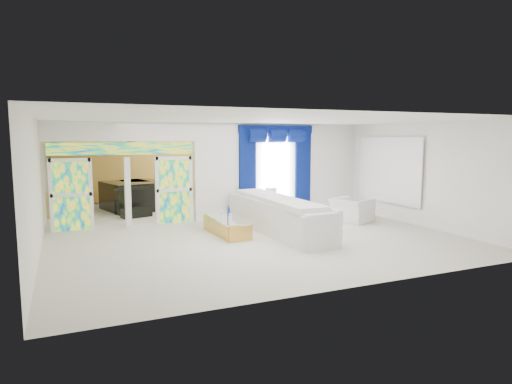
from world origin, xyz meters
name	(u,v)px	position (x,y,z in m)	size (l,w,h in m)	color
floor	(230,225)	(0.00, 0.00, 0.00)	(12.00, 12.00, 0.00)	#B7AF9E
dividing_wall	(281,170)	(2.15, 1.00, 1.50)	(5.70, 0.18, 3.00)	white
dividing_header	(123,132)	(-2.85, 1.00, 2.73)	(4.30, 0.18, 0.55)	white
stained_panel_left	(71,195)	(-4.28, 1.00, 1.00)	(0.95, 0.04, 2.00)	#994C3F
stained_panel_right	(174,190)	(-1.42, 1.00, 1.00)	(0.95, 0.04, 2.00)	#994C3F
stained_transom	(123,148)	(-2.85, 1.00, 2.25)	(4.00, 0.05, 0.35)	#994C3F
window_pane	(275,172)	(1.90, 0.90, 1.45)	(1.00, 0.02, 2.30)	white
blue_drape_left	(247,174)	(0.90, 0.87, 1.40)	(0.55, 0.10, 2.80)	#031145
blue_drape_right	(303,172)	(2.90, 0.87, 1.40)	(0.55, 0.10, 2.80)	#031145
blue_pelmet	(276,129)	(1.90, 0.87, 2.82)	(2.60, 0.12, 0.25)	#031145
wall_mirror	(389,170)	(4.94, -1.00, 1.55)	(0.04, 2.70, 1.90)	white
gold_curtains	(181,163)	(0.00, 5.90, 1.50)	(9.70, 0.12, 2.90)	gold
white_sofa	(277,217)	(0.81, -1.48, 0.43)	(0.96, 4.48, 0.85)	silver
coffee_table	(227,227)	(-0.54, -1.18, 0.21)	(0.63, 1.89, 0.42)	gold
console_table	(279,211)	(1.87, 0.54, 0.20)	(1.18, 0.37, 0.39)	white
table_lamp	(271,197)	(1.57, 0.54, 0.68)	(0.36, 0.36, 0.58)	silver
armchair	(352,210)	(3.58, -0.98, 0.36)	(1.10, 0.96, 0.71)	silver
grand_piano	(129,196)	(-2.34, 4.02, 0.50)	(1.51, 1.97, 1.00)	black
piano_bench	(136,212)	(-2.34, 2.42, 0.16)	(0.95, 0.37, 0.32)	black
tv_console	(57,205)	(-4.69, 3.44, 0.41)	(0.56, 0.51, 0.82)	tan
chandelier	(131,135)	(-2.30, 3.40, 2.65)	(0.60, 0.60, 0.60)	gold
decanters	(227,215)	(-0.53, -1.19, 0.52)	(0.20, 0.67, 0.29)	silver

